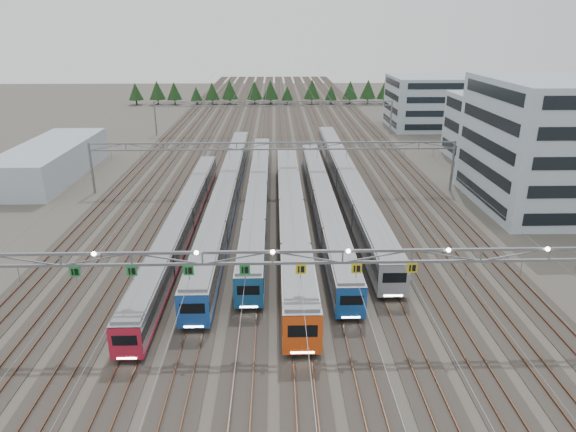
{
  "coord_description": "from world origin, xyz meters",
  "views": [
    {
      "loc": [
        0.27,
        -37.15,
        24.71
      ],
      "look_at": [
        1.72,
        19.58,
        3.5
      ],
      "focal_mm": 32.0,
      "sensor_mm": 36.0,
      "label": 1
    }
  ],
  "objects_px": {
    "gantry_mid": "(273,152)",
    "depot_bldg_north": "(434,102)",
    "train_a": "(183,220)",
    "train_b": "(228,190)",
    "gantry_far": "(274,108)",
    "train_d": "(291,213)",
    "train_f": "(346,180)",
    "west_shed": "(51,161)",
    "depot_bldg_south": "(549,145)",
    "gantry_near": "(272,261)",
    "train_c": "(258,193)",
    "train_e": "(323,201)",
    "depot_bldg_mid": "(492,128)"
  },
  "relations": [
    {
      "from": "depot_bldg_mid",
      "to": "depot_bldg_north",
      "type": "relative_size",
      "value": 0.73
    },
    {
      "from": "train_b",
      "to": "depot_bldg_south",
      "type": "relative_size",
      "value": 3.12
    },
    {
      "from": "train_a",
      "to": "train_b",
      "type": "xyz_separation_m",
      "value": [
        4.5,
        11.94,
        0.17
      ]
    },
    {
      "from": "depot_bldg_north",
      "to": "west_shed",
      "type": "height_order",
      "value": "depot_bldg_north"
    },
    {
      "from": "train_b",
      "to": "depot_bldg_north",
      "type": "relative_size",
      "value": 3.12
    },
    {
      "from": "train_e",
      "to": "west_shed",
      "type": "relative_size",
      "value": 1.85
    },
    {
      "from": "train_e",
      "to": "depot_bldg_south",
      "type": "relative_size",
      "value": 2.53
    },
    {
      "from": "train_b",
      "to": "gantry_far",
      "type": "height_order",
      "value": "gantry_far"
    },
    {
      "from": "train_d",
      "to": "depot_bldg_mid",
      "type": "bearing_deg",
      "value": 41.76
    },
    {
      "from": "train_d",
      "to": "gantry_far",
      "type": "relative_size",
      "value": 0.98
    },
    {
      "from": "train_b",
      "to": "west_shed",
      "type": "height_order",
      "value": "west_shed"
    },
    {
      "from": "gantry_near",
      "to": "gantry_mid",
      "type": "bearing_deg",
      "value": 89.93
    },
    {
      "from": "train_c",
      "to": "gantry_near",
      "type": "relative_size",
      "value": 1.05
    },
    {
      "from": "train_f",
      "to": "gantry_mid",
      "type": "relative_size",
      "value": 1.2
    },
    {
      "from": "train_a",
      "to": "train_d",
      "type": "distance_m",
      "value": 13.55
    },
    {
      "from": "train_b",
      "to": "train_a",
      "type": "bearing_deg",
      "value": -110.65
    },
    {
      "from": "train_a",
      "to": "gantry_mid",
      "type": "relative_size",
      "value": 0.94
    },
    {
      "from": "gantry_near",
      "to": "depot_bldg_north",
      "type": "height_order",
      "value": "depot_bldg_north"
    },
    {
      "from": "train_f",
      "to": "gantry_far",
      "type": "distance_m",
      "value": 47.7
    },
    {
      "from": "train_b",
      "to": "depot_bldg_mid",
      "type": "xyz_separation_m",
      "value": [
        48.43,
        24.41,
        4.1
      ]
    },
    {
      "from": "train_c",
      "to": "gantry_far",
      "type": "height_order",
      "value": "gantry_far"
    },
    {
      "from": "train_a",
      "to": "gantry_mid",
      "type": "bearing_deg",
      "value": 57.03
    },
    {
      "from": "train_c",
      "to": "depot_bldg_south",
      "type": "height_order",
      "value": "depot_bldg_south"
    },
    {
      "from": "train_b",
      "to": "depot_bldg_mid",
      "type": "distance_m",
      "value": 54.39
    },
    {
      "from": "train_f",
      "to": "west_shed",
      "type": "relative_size",
      "value": 2.25
    },
    {
      "from": "train_d",
      "to": "west_shed",
      "type": "distance_m",
      "value": 48.12
    },
    {
      "from": "west_shed",
      "to": "gantry_far",
      "type": "bearing_deg",
      "value": 42.66
    },
    {
      "from": "gantry_mid",
      "to": "depot_bldg_mid",
      "type": "relative_size",
      "value": 3.52
    },
    {
      "from": "gantry_mid",
      "to": "depot_bldg_north",
      "type": "relative_size",
      "value": 2.56
    },
    {
      "from": "train_a",
      "to": "train_f",
      "type": "relative_size",
      "value": 0.79
    },
    {
      "from": "train_b",
      "to": "west_shed",
      "type": "distance_m",
      "value": 34.99
    },
    {
      "from": "train_a",
      "to": "depot_bldg_north",
      "type": "xyz_separation_m",
      "value": [
        51.82,
        70.42,
        4.43
      ]
    },
    {
      "from": "train_a",
      "to": "train_b",
      "type": "height_order",
      "value": "train_b"
    },
    {
      "from": "gantry_far",
      "to": "depot_bldg_south",
      "type": "height_order",
      "value": "depot_bldg_south"
    },
    {
      "from": "train_a",
      "to": "west_shed",
      "type": "distance_m",
      "value": 38.27
    },
    {
      "from": "train_d",
      "to": "gantry_near",
      "type": "relative_size",
      "value": 0.98
    },
    {
      "from": "train_f",
      "to": "west_shed",
      "type": "xyz_separation_m",
      "value": [
        -49.54,
        10.89,
        0.55
      ]
    },
    {
      "from": "depot_bldg_south",
      "to": "depot_bldg_north",
      "type": "bearing_deg",
      "value": 88.2
    },
    {
      "from": "train_d",
      "to": "west_shed",
      "type": "xyz_separation_m",
      "value": [
        -40.54,
        25.91,
        0.48
      ]
    },
    {
      "from": "train_d",
      "to": "gantry_near",
      "type": "bearing_deg",
      "value": -95.48
    },
    {
      "from": "train_a",
      "to": "train_d",
      "type": "height_order",
      "value": "train_d"
    },
    {
      "from": "train_f",
      "to": "gantry_near",
      "type": "bearing_deg",
      "value": -106.18
    },
    {
      "from": "train_d",
      "to": "gantry_far",
      "type": "distance_m",
      "value": 61.37
    },
    {
      "from": "gantry_near",
      "to": "west_shed",
      "type": "bearing_deg",
      "value": 127.5
    },
    {
      "from": "gantry_near",
      "to": "west_shed",
      "type": "height_order",
      "value": "gantry_near"
    },
    {
      "from": "gantry_far",
      "to": "train_f",
      "type": "bearing_deg",
      "value": -76.31
    },
    {
      "from": "gantry_far",
      "to": "train_a",
      "type": "bearing_deg",
      "value": -100.23
    },
    {
      "from": "train_e",
      "to": "gantry_near",
      "type": "distance_m",
      "value": 30.55
    },
    {
      "from": "gantry_mid",
      "to": "gantry_far",
      "type": "distance_m",
      "value": 45.0
    },
    {
      "from": "train_e",
      "to": "gantry_near",
      "type": "height_order",
      "value": "gantry_near"
    }
  ]
}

